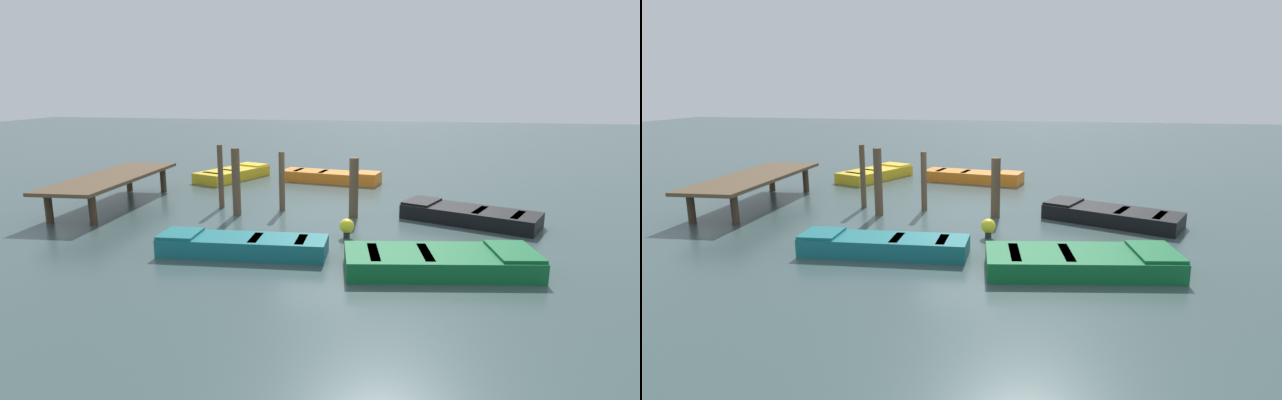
{
  "view_description": "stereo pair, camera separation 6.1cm",
  "coord_description": "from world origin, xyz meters",
  "views": [
    {
      "loc": [
        -14.52,
        -2.83,
        3.67
      ],
      "look_at": [
        0.0,
        0.0,
        0.35
      ],
      "focal_mm": 28.74,
      "sensor_mm": 36.0,
      "label": 1
    },
    {
      "loc": [
        -14.51,
        -2.89,
        3.67
      ],
      "look_at": [
        0.0,
        0.0,
        0.35
      ],
      "focal_mm": 28.74,
      "sensor_mm": 36.0,
      "label": 2
    }
  ],
  "objects": [
    {
      "name": "mooring_piling_mid_left",
      "position": [
        -0.09,
        3.06,
        0.97
      ],
      "size": [
        0.16,
        0.16,
        1.93
      ],
      "primitive_type": "cylinder",
      "color": "brown",
      "rests_on": "ground_plane"
    },
    {
      "name": "mooring_piling_mid_right",
      "position": [
        -0.47,
        -1.06,
        0.85
      ],
      "size": [
        0.26,
        0.26,
        1.7
      ],
      "primitive_type": "cylinder",
      "color": "brown",
      "rests_on": "ground_plane"
    },
    {
      "name": "rowboat_teal",
      "position": [
        -4.22,
        0.94,
        0.22
      ],
      "size": [
        1.25,
        3.77,
        0.46
      ],
      "rotation": [
        0.0,
        0.0,
        1.64
      ],
      "color": "#14666B",
      "rests_on": "ground_plane"
    },
    {
      "name": "rowboat_yellow",
      "position": [
        4.66,
        4.46,
        0.22
      ],
      "size": [
        3.41,
        2.39,
        0.46
      ],
      "rotation": [
        0.0,
        0.0,
        5.9
      ],
      "color": "gold",
      "rests_on": "ground_plane"
    },
    {
      "name": "marker_buoy",
      "position": [
        -2.51,
        -1.16,
        0.29
      ],
      "size": [
        0.36,
        0.36,
        0.48
      ],
      "color": "#262626",
      "rests_on": "ground_plane"
    },
    {
      "name": "rowboat_green",
      "position": [
        -4.45,
        -3.35,
        0.22
      ],
      "size": [
        2.11,
        3.99,
        0.46
      ],
      "rotation": [
        0.0,
        0.0,
        4.89
      ],
      "color": "#0F602D",
      "rests_on": "ground_plane"
    },
    {
      "name": "rowboat_orange",
      "position": [
        4.79,
        0.49,
        0.22
      ],
      "size": [
        1.74,
        3.98,
        0.46
      ],
      "rotation": [
        0.0,
        0.0,
        4.54
      ],
      "color": "orange",
      "rests_on": "ground_plane"
    },
    {
      "name": "mooring_piling_center",
      "position": [
        -0.1,
        1.13,
        0.89
      ],
      "size": [
        0.17,
        0.17,
        1.77
      ],
      "primitive_type": "cylinder",
      "color": "brown",
      "rests_on": "ground_plane"
    },
    {
      "name": "rowboat_black",
      "position": [
        -0.45,
        -4.22,
        0.22
      ],
      "size": [
        2.57,
        3.81,
        0.46
      ],
      "rotation": [
        0.0,
        0.0,
        1.18
      ],
      "color": "black",
      "rests_on": "ground_plane"
    },
    {
      "name": "dock_segment",
      "position": [
        -0.49,
        6.45,
        0.84
      ],
      "size": [
        5.64,
        2.16,
        0.95
      ],
      "rotation": [
        0.0,
        0.0,
        0.06
      ],
      "color": "brown",
      "rests_on": "ground_plane"
    },
    {
      "name": "mooring_piling_near_left",
      "position": [
        -0.89,
        2.27,
        0.97
      ],
      "size": [
        0.24,
        0.24,
        1.95
      ],
      "primitive_type": "cylinder",
      "color": "brown",
      "rests_on": "ground_plane"
    },
    {
      "name": "ground_plane",
      "position": [
        0.0,
        0.0,
        0.0
      ],
      "size": [
        80.0,
        80.0,
        0.0
      ],
      "primitive_type": "plane",
      "color": "#384C4C"
    }
  ]
}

